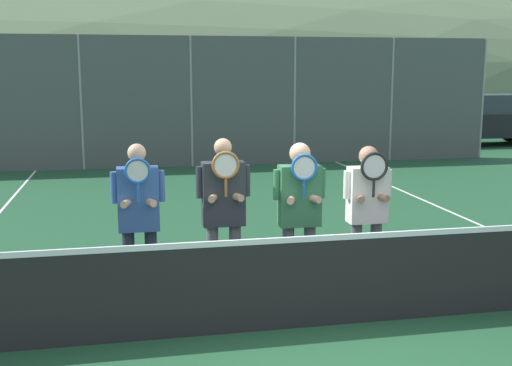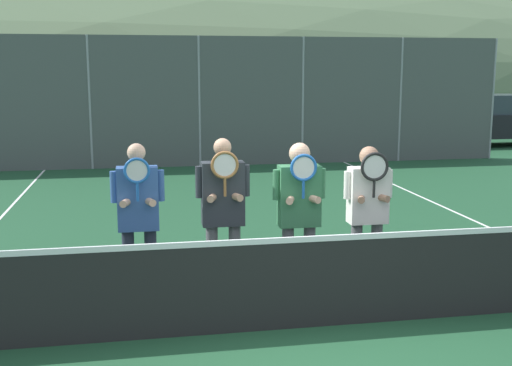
{
  "view_description": "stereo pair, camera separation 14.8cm",
  "coord_description": "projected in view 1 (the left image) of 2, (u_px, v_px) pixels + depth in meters",
  "views": [
    {
      "loc": [
        -1.72,
        -5.83,
        2.54
      ],
      "look_at": [
        -0.31,
        1.07,
        1.29
      ],
      "focal_mm": 45.0,
      "sensor_mm": 36.0,
      "label": 1
    },
    {
      "loc": [
        -1.57,
        -5.86,
        2.54
      ],
      "look_at": [
        -0.31,
        1.07,
        1.29
      ],
      "focal_mm": 45.0,
      "sensor_mm": 36.0,
      "label": 2
    }
  ],
  "objects": [
    {
      "name": "ground_plane",
      "position": [
        307.0,
        327.0,
        6.41
      ],
      "size": [
        120.0,
        120.0,
        0.0
      ],
      "primitive_type": "plane",
      "color": "#1E4C2D"
    },
    {
      "name": "hill_distant",
      "position": [
        144.0,
        98.0,
        57.09
      ],
      "size": [
        116.27,
        64.59,
        22.61
      ],
      "color": "#5B7551",
      "rests_on": "ground_plane"
    },
    {
      "name": "clubhouse_building",
      "position": [
        139.0,
        88.0,
        23.79
      ],
      "size": [
        13.14,
        5.5,
        3.63
      ],
      "color": "beige",
      "rests_on": "ground_plane"
    },
    {
      "name": "fence_back",
      "position": [
        191.0,
        102.0,
        16.73
      ],
      "size": [
        16.79,
        0.06,
        3.39
      ],
      "color": "gray",
      "rests_on": "ground_plane"
    },
    {
      "name": "tennis_net",
      "position": [
        308.0,
        281.0,
        6.32
      ],
      "size": [
        10.71,
        0.09,
        1.04
      ],
      "color": "gray",
      "rests_on": "ground_plane"
    },
    {
      "name": "court_line_right_sideline",
      "position": [
        498.0,
        233.0,
        10.08
      ],
      "size": [
        0.05,
        16.0,
        0.01
      ],
      "primitive_type": "cube",
      "color": "white",
      "rests_on": "ground_plane"
    },
    {
      "name": "player_leftmost",
      "position": [
        139.0,
        214.0,
        6.78
      ],
      "size": [
        0.56,
        0.34,
        1.78
      ],
      "color": "#232838",
      "rests_on": "ground_plane"
    },
    {
      "name": "player_center_left",
      "position": [
        224.0,
        208.0,
        6.92
      ],
      "size": [
        0.59,
        0.34,
        1.82
      ],
      "color": "#56565B",
      "rests_on": "ground_plane"
    },
    {
      "name": "player_center_right",
      "position": [
        299.0,
        207.0,
        7.0
      ],
      "size": [
        0.59,
        0.34,
        1.76
      ],
      "color": "#56565B",
      "rests_on": "ground_plane"
    },
    {
      "name": "player_rightmost",
      "position": [
        367.0,
        205.0,
        7.31
      ],
      "size": [
        0.57,
        0.34,
        1.69
      ],
      "color": "#56565B",
      "rests_on": "ground_plane"
    },
    {
      "name": "car_far_left",
      "position": [
        37.0,
        124.0,
        18.92
      ],
      "size": [
        4.67,
        2.09,
        1.84
      ],
      "color": "black",
      "rests_on": "ground_plane"
    },
    {
      "name": "car_left_of_center",
      "position": [
        199.0,
        122.0,
        20.18
      ],
      "size": [
        4.02,
        1.96,
        1.79
      ],
      "color": "black",
      "rests_on": "ground_plane"
    },
    {
      "name": "car_center",
      "position": [
        345.0,
        118.0,
        21.1
      ],
      "size": [
        4.64,
        2.07,
        1.86
      ],
      "color": "slate",
      "rests_on": "ground_plane"
    },
    {
      "name": "car_right_of_center",
      "position": [
        488.0,
        119.0,
        21.72
      ],
      "size": [
        4.31,
        1.92,
        1.7
      ],
      "color": "black",
      "rests_on": "ground_plane"
    }
  ]
}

